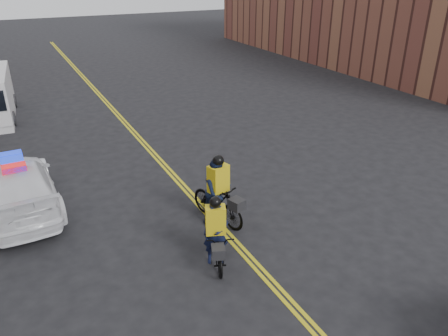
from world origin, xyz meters
name	(u,v)px	position (x,y,z in m)	size (l,w,h in m)	color
ground	(252,262)	(0.00, 0.00, 0.00)	(120.00, 120.00, 0.00)	black
center_line_left	(149,152)	(-0.08, 8.00, 0.01)	(0.10, 60.00, 0.01)	gold
center_line_right	(153,151)	(0.08, 8.00, 0.01)	(0.10, 60.00, 0.01)	gold
police_cruiser	(18,187)	(-4.93, 5.49, 0.75)	(2.27, 5.19, 1.65)	white
cyclist_near	(216,240)	(-0.80, 0.44, 0.64)	(1.28, 1.99, 1.84)	black
cyclist_far	(219,196)	(0.11, 2.11, 0.82)	(1.13, 2.14, 2.08)	black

